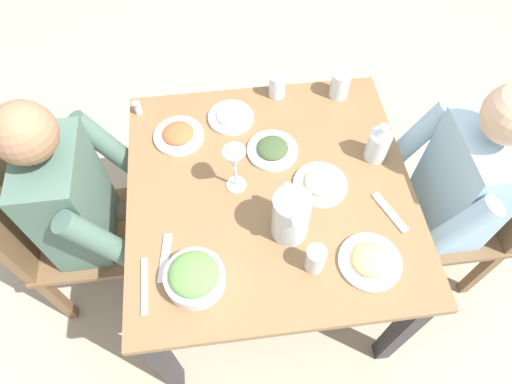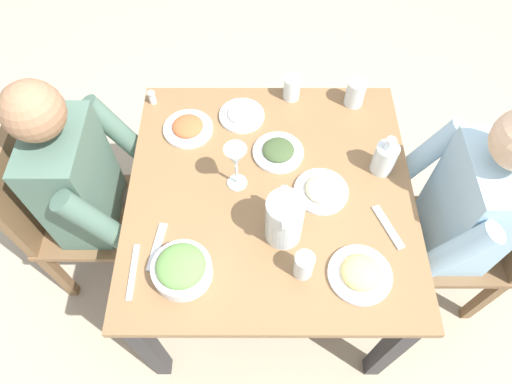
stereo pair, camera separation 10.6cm
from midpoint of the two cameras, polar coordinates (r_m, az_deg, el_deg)
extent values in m
plane|color=tan|center=(2.21, -0.07, -9.94)|extent=(8.00, 8.00, 0.00)
cube|color=olive|center=(1.58, -0.09, 0.00)|extent=(1.00, 1.00, 0.03)
cube|color=#232328|center=(1.83, 16.41, -16.58)|extent=(0.06, 0.06, 0.70)
cube|color=#232328|center=(2.20, 10.10, 5.87)|extent=(0.06, 0.06, 0.70)
cube|color=#232328|center=(1.78, -13.49, -20.26)|extent=(0.06, 0.06, 0.70)
cube|color=#232328|center=(2.16, -13.43, 3.49)|extent=(0.06, 0.06, 0.70)
cube|color=brown|center=(2.19, 25.37, -9.27)|extent=(0.04, 0.04, 0.42)
cube|color=brown|center=(2.31, 22.50, -1.69)|extent=(0.04, 0.04, 0.42)
cube|color=brown|center=(2.06, 16.97, -10.90)|extent=(0.04, 0.04, 0.42)
cube|color=brown|center=(2.18, 14.52, -2.73)|extent=(0.04, 0.04, 0.42)
cube|color=brown|center=(1.99, 21.74, -3.18)|extent=(0.40, 0.40, 0.03)
cube|color=brown|center=(2.28, -24.29, -4.27)|extent=(0.04, 0.04, 0.42)
cube|color=brown|center=(2.14, -25.27, -12.27)|extent=(0.04, 0.04, 0.42)
cube|color=brown|center=(2.18, -15.93, -3.52)|extent=(0.04, 0.04, 0.42)
cube|color=brown|center=(2.03, -16.18, -11.87)|extent=(0.04, 0.04, 0.42)
cube|color=brown|center=(1.96, -22.41, -5.15)|extent=(0.40, 0.40, 0.03)
cube|color=brown|center=(1.85, -29.90, -2.35)|extent=(0.38, 0.04, 0.42)
cube|color=#9EC6E0|center=(1.77, 23.53, 0.87)|extent=(0.32, 0.20, 0.50)
cylinder|color=#665B4C|center=(1.89, 16.36, -6.51)|extent=(0.11, 0.38, 0.11)
cylinder|color=#665B4C|center=(2.01, 9.90, -9.64)|extent=(0.10, 0.10, 0.44)
cylinder|color=#9EC6E0|center=(1.61, 21.74, -5.07)|extent=(0.08, 0.23, 0.37)
cylinder|color=#665B4C|center=(1.96, 15.02, -2.10)|extent=(0.11, 0.38, 0.11)
cylinder|color=#665B4C|center=(2.07, 8.89, -5.36)|extent=(0.10, 0.10, 0.44)
cylinder|color=#9EC6E0|center=(1.79, 17.72, 6.18)|extent=(0.08, 0.23, 0.37)
cube|color=#4C6B5B|center=(1.74, -24.27, -1.07)|extent=(0.32, 0.20, 0.50)
sphere|color=#936B4C|center=(1.47, -29.31, 6.47)|extent=(0.19, 0.19, 0.19)
cylinder|color=#665B4C|center=(1.96, -15.94, -2.67)|extent=(0.11, 0.38, 0.11)
cylinder|color=#665B4C|center=(2.09, -9.63, -4.75)|extent=(0.10, 0.10, 0.44)
cylinder|color=#4C6B5B|center=(1.79, -19.68, 5.23)|extent=(0.08, 0.23, 0.37)
cylinder|color=#665B4C|center=(1.88, -16.08, -7.15)|extent=(0.11, 0.38, 0.11)
cylinder|color=#665B4C|center=(2.02, -9.47, -9.01)|extent=(0.10, 0.10, 0.44)
cylinder|color=#4C6B5B|center=(1.58, -20.58, -6.26)|extent=(0.08, 0.23, 0.37)
cylinder|color=silver|center=(1.40, 2.29, -3.22)|extent=(0.12, 0.12, 0.19)
cube|color=silver|center=(1.43, 1.86, -0.43)|extent=(0.02, 0.02, 0.11)
cube|color=silver|center=(1.30, 2.76, -3.49)|extent=(0.04, 0.03, 0.02)
cylinder|color=white|center=(1.41, -9.97, -10.92)|extent=(0.19, 0.19, 0.05)
ellipsoid|color=#608E47|center=(1.37, -10.19, -10.37)|extent=(0.15, 0.15, 0.06)
cylinder|color=white|center=(1.76, -4.98, 9.34)|extent=(0.18, 0.18, 0.01)
ellipsoid|color=white|center=(1.75, -5.02, 9.69)|extent=(0.11, 0.11, 0.04)
cylinder|color=white|center=(1.58, 6.28, 0.85)|extent=(0.19, 0.19, 0.01)
ellipsoid|color=#B7AD89|center=(1.56, 6.33, 1.16)|extent=(0.12, 0.12, 0.04)
cylinder|color=white|center=(1.65, 0.27, 5.22)|extent=(0.19, 0.19, 0.01)
ellipsoid|color=#3D512D|center=(1.64, 0.27, 5.54)|extent=(0.12, 0.12, 0.04)
cylinder|color=white|center=(1.73, -11.55, 6.93)|extent=(0.19, 0.19, 0.01)
ellipsoid|color=#CC5B33|center=(1.72, -11.64, 7.26)|extent=(0.12, 0.12, 0.04)
cylinder|color=white|center=(1.46, 12.27, -8.80)|extent=(0.20, 0.20, 0.01)
ellipsoid|color=#E0C670|center=(1.44, 12.41, -8.50)|extent=(0.12, 0.12, 0.05)
cylinder|color=silver|center=(1.39, 5.39, -8.59)|extent=(0.06, 0.06, 0.10)
cylinder|color=silver|center=(1.83, 8.97, 13.28)|extent=(0.07, 0.07, 0.11)
cylinder|color=silver|center=(1.82, 0.99, 13.35)|extent=(0.07, 0.07, 0.10)
cylinder|color=silver|center=(1.58, -4.45, 0.83)|extent=(0.07, 0.07, 0.01)
cylinder|color=silver|center=(1.53, -4.58, 1.91)|extent=(0.01, 0.01, 0.10)
cone|color=silver|center=(1.46, -4.84, 4.02)|extent=(0.08, 0.08, 0.09)
cylinder|color=silver|center=(1.65, 13.46, 5.63)|extent=(0.08, 0.08, 0.12)
cylinder|color=white|center=(1.66, 13.29, 5.12)|extent=(0.07, 0.07, 0.07)
cylinder|color=silver|center=(1.58, 14.05, 7.45)|extent=(0.03, 0.03, 0.04)
cylinder|color=white|center=(1.84, -16.45, 10.07)|extent=(0.03, 0.03, 0.04)
cylinder|color=#B2B2B7|center=(1.82, -16.66, 10.64)|extent=(0.03, 0.03, 0.01)
cube|color=silver|center=(1.48, -13.55, -8.26)|extent=(0.17, 0.05, 0.01)
cube|color=silver|center=(1.46, -16.11, -11.54)|extent=(0.19, 0.02, 0.01)
cube|color=silver|center=(1.56, 14.82, -2.60)|extent=(0.17, 0.09, 0.01)
camera|label=1|loc=(0.05, -91.94, -3.05)|focal=31.42mm
camera|label=2|loc=(0.05, 88.06, 3.05)|focal=31.42mm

